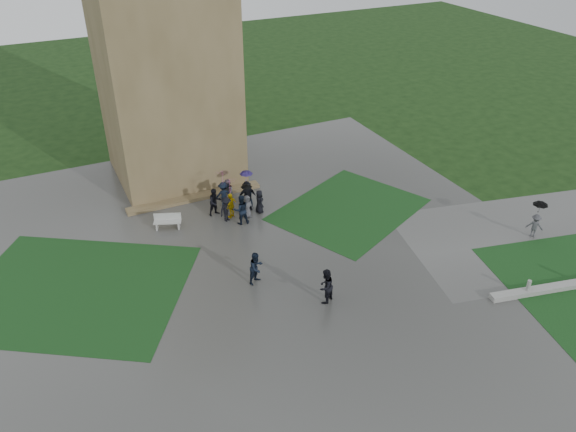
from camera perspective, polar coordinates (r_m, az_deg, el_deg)
name	(u,v)px	position (r m, az deg, el deg)	size (l,w,h in m)	color
ground	(257,290)	(29.30, -3.17, -7.48)	(120.00, 120.00, 0.00)	black
plaza	(243,269)	(30.78, -4.62, -5.36)	(34.00, 34.00, 0.02)	#383836
lawn_inset_left	(75,290)	(31.20, -20.81, -7.03)	(11.00, 9.00, 0.01)	#123314
lawn_inset_right	(349,209)	(36.21, 6.20, 0.67)	(9.00, 7.00, 0.01)	#123314
tower	(162,47)	(38.43, -12.64, 16.44)	(8.00, 8.00, 18.00)	brown
tower_plinth	(195,197)	(37.66, -9.44, 1.87)	(9.00, 0.80, 0.22)	brown
bench	(168,221)	(34.62, -12.14, -0.51)	(1.71, 1.07, 0.95)	#ABACA7
visitor_cluster	(235,196)	(35.35, -5.39, 2.07)	(3.40, 3.29, 2.68)	black
pedestrian_mid	(256,268)	(29.25, -3.24, -5.27)	(0.88, 0.50, 1.81)	black
pedestrian_near	(326,286)	(27.97, 3.84, -7.13)	(0.92, 0.53, 1.90)	black
pedestrian_path	(537,218)	(35.75, 23.96, -0.17)	(0.98, 1.04, 2.37)	#44444A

